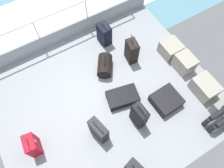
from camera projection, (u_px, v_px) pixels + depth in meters
ground_plane at (106, 99)px, 5.17m from camera, size 4.40×5.20×0.06m
gunwale_port at (66, 33)px, 5.80m from camera, size 0.06×5.20×0.45m
railing_port at (62, 18)px, 5.31m from camera, size 0.04×4.20×1.02m
sea_wake at (50, 15)px, 6.86m from camera, size 12.00×12.00×0.01m
cargo_crate_0 at (171, 49)px, 5.62m from camera, size 0.53×0.49×0.35m
cargo_crate_1 at (185, 63)px, 5.37m from camera, size 0.54×0.40×0.42m
cargo_crate_2 at (205, 87)px, 5.08m from camera, size 0.64×0.46×0.37m
suitcase_0 at (99, 130)px, 4.50m from camera, size 0.49×0.30×0.78m
suitcase_1 at (32, 145)px, 4.37m from camera, size 0.38×0.26×0.76m
suitcase_2 at (139, 116)px, 4.58m from camera, size 0.39×0.23×0.86m
suitcase_3 at (132, 51)px, 5.38m from camera, size 0.39×0.29×0.85m
suitcase_6 at (123, 97)px, 5.05m from camera, size 0.61×0.81×0.21m
suitcase_7 at (104, 34)px, 5.68m from camera, size 0.39×0.29×0.77m
suitcase_8 at (166, 100)px, 4.99m from camera, size 0.61×0.64×0.24m
duffel_bag at (105, 66)px, 5.36m from camera, size 0.68×0.62×0.52m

